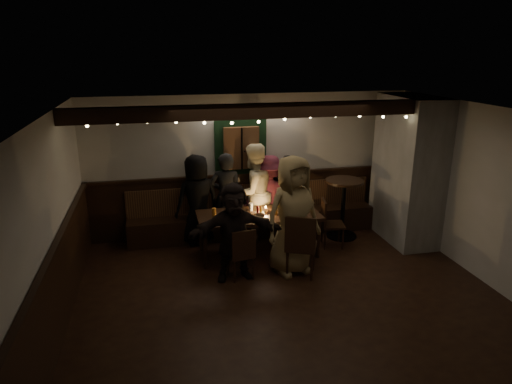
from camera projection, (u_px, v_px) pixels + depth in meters
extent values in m
cube|color=black|center=(287.00, 294.00, 6.55)|extent=(6.00, 5.00, 0.01)
cube|color=black|center=(291.00, 112.00, 5.76)|extent=(6.00, 5.00, 0.01)
cube|color=beige|center=(251.00, 165.00, 8.48)|extent=(6.00, 0.01, 2.60)
cube|color=beige|center=(51.00, 227.00, 5.53)|extent=(0.01, 5.00, 2.60)
cube|color=beige|center=(483.00, 194.00, 6.78)|extent=(0.01, 5.00, 2.60)
cube|color=black|center=(251.00, 203.00, 8.68)|extent=(6.00, 0.05, 1.10)
cube|color=black|center=(62.00, 282.00, 5.76)|extent=(0.05, 5.00, 1.10)
cube|color=gray|center=(408.00, 170.00, 8.10)|extent=(0.70, 1.40, 2.60)
cube|color=black|center=(254.00, 224.00, 8.55)|extent=(4.60, 0.45, 0.45)
cube|color=#361D12|center=(252.00, 197.00, 8.58)|extent=(4.60, 0.06, 0.50)
cube|color=black|center=(241.00, 147.00, 8.28)|extent=(0.95, 0.04, 1.00)
cube|color=#361D12|center=(241.00, 148.00, 8.22)|extent=(0.64, 0.12, 0.76)
cube|color=black|center=(272.00, 111.00, 6.72)|extent=(6.00, 0.16, 0.22)
sphere|color=#FFE599|center=(87.00, 126.00, 6.20)|extent=(0.04, 0.04, 0.04)
sphere|color=#FFE599|center=(117.00, 123.00, 6.28)|extent=(0.04, 0.04, 0.04)
sphere|color=#FFE599|center=(147.00, 122.00, 6.36)|extent=(0.04, 0.04, 0.04)
sphere|color=#FFE599|center=(176.00, 122.00, 6.45)|extent=(0.04, 0.04, 0.04)
sphere|color=#FFE599|center=(204.00, 123.00, 6.54)|extent=(0.04, 0.04, 0.04)
sphere|color=#FFE599|center=(232.00, 123.00, 6.63)|extent=(0.04, 0.04, 0.04)
sphere|color=#FFE599|center=(259.00, 122.00, 6.71)|extent=(0.04, 0.04, 0.04)
sphere|color=#FFE599|center=(285.00, 119.00, 6.79)|extent=(0.04, 0.04, 0.04)
sphere|color=#FFE599|center=(310.00, 117.00, 6.86)|extent=(0.04, 0.04, 0.04)
sphere|color=#FFE599|center=(335.00, 116.00, 6.94)|extent=(0.04, 0.04, 0.04)
sphere|color=#FFE599|center=(360.00, 116.00, 7.03)|extent=(0.04, 0.04, 0.04)
sphere|color=#FFE599|center=(383.00, 117.00, 7.12)|extent=(0.04, 0.04, 0.04)
sphere|color=#FFE599|center=(406.00, 117.00, 7.21)|extent=(0.04, 0.04, 0.04)
sphere|color=#FFE599|center=(429.00, 116.00, 7.29)|extent=(0.04, 0.04, 0.04)
cube|color=black|center=(259.00, 216.00, 7.62)|extent=(2.03, 0.87, 0.06)
cylinder|color=black|center=(206.00, 249.00, 7.20)|extent=(0.07, 0.07, 0.67)
cylinder|color=black|center=(201.00, 232.00, 7.87)|extent=(0.07, 0.07, 0.67)
cylinder|color=black|center=(318.00, 239.00, 7.59)|extent=(0.07, 0.07, 0.67)
cylinder|color=black|center=(305.00, 224.00, 8.26)|extent=(0.07, 0.07, 0.67)
cylinder|color=#BF7226|center=(214.00, 212.00, 7.51)|extent=(0.07, 0.07, 0.14)
cylinder|color=#BF7226|center=(236.00, 216.00, 7.33)|extent=(0.07, 0.07, 0.14)
cylinder|color=silver|center=(251.00, 207.00, 7.75)|extent=(0.07, 0.07, 0.14)
cylinder|color=#BF7226|center=(276.00, 211.00, 7.57)|extent=(0.07, 0.07, 0.14)
cylinder|color=silver|center=(283.00, 204.00, 7.90)|extent=(0.07, 0.07, 0.14)
cylinder|color=#BF7226|center=(302.00, 209.00, 7.65)|extent=(0.07, 0.07, 0.14)
cylinder|color=white|center=(228.00, 222.00, 7.22)|extent=(0.25, 0.25, 0.01)
cube|color=#B2B2B7|center=(259.00, 214.00, 7.56)|extent=(0.16, 0.10, 0.05)
cylinder|color=#990C0C|center=(258.00, 211.00, 7.53)|extent=(0.03, 0.03, 0.16)
cylinder|color=gold|center=(261.00, 210.00, 7.55)|extent=(0.03, 0.03, 0.16)
cylinder|color=silver|center=(266.00, 210.00, 7.67)|extent=(0.05, 0.05, 0.08)
sphere|color=#FFB24C|center=(266.00, 207.00, 7.65)|extent=(0.03, 0.03, 0.03)
cube|color=black|center=(240.00, 254.00, 6.93)|extent=(0.43, 0.43, 0.04)
cube|color=black|center=(244.00, 244.00, 6.71)|extent=(0.37, 0.09, 0.42)
cylinder|color=black|center=(246.00, 260.00, 7.18)|extent=(0.03, 0.03, 0.36)
cylinder|color=black|center=(253.00, 268.00, 6.91)|extent=(0.03, 0.03, 0.36)
cylinder|color=black|center=(228.00, 263.00, 7.07)|extent=(0.03, 0.03, 0.36)
cylinder|color=black|center=(234.00, 272.00, 6.80)|extent=(0.03, 0.03, 0.36)
cube|color=black|center=(301.00, 246.00, 6.99)|extent=(0.61, 0.61, 0.04)
cube|color=black|center=(300.00, 234.00, 6.71)|extent=(0.44, 0.22, 0.53)
cylinder|color=black|center=(314.00, 257.00, 7.20)|extent=(0.04, 0.04, 0.45)
cylinder|color=black|center=(312.00, 267.00, 6.85)|extent=(0.04, 0.04, 0.45)
cylinder|color=black|center=(290.00, 255.00, 7.27)|extent=(0.04, 0.04, 0.45)
cylinder|color=black|center=(287.00, 265.00, 6.92)|extent=(0.04, 0.04, 0.45)
cube|color=black|center=(333.00, 225.00, 8.03)|extent=(0.45, 0.45, 0.04)
cube|color=black|center=(324.00, 212.00, 7.95)|extent=(0.11, 0.39, 0.44)
cylinder|color=black|center=(343.00, 239.00, 7.95)|extent=(0.03, 0.03, 0.38)
cylinder|color=black|center=(325.00, 239.00, 7.94)|extent=(0.03, 0.03, 0.38)
cylinder|color=black|center=(339.00, 232.00, 8.25)|extent=(0.03, 0.03, 0.38)
cylinder|color=black|center=(322.00, 232.00, 8.24)|extent=(0.03, 0.03, 0.38)
cylinder|color=black|center=(341.00, 235.00, 8.55)|extent=(0.56, 0.56, 0.03)
cylinder|color=black|center=(343.00, 209.00, 8.39)|extent=(0.08, 0.08, 1.08)
cylinder|color=black|center=(345.00, 181.00, 8.23)|extent=(0.69, 0.69, 0.04)
imported|color=black|center=(197.00, 200.00, 8.05)|extent=(0.91, 0.73, 1.63)
imported|color=black|center=(226.00, 197.00, 8.21)|extent=(0.68, 0.54, 1.63)
imported|color=beige|center=(253.00, 192.00, 8.23)|extent=(1.06, 0.95, 1.78)
imported|color=#4E1A28|center=(269.00, 196.00, 8.39)|extent=(1.01, 0.60, 1.53)
imported|color=black|center=(288.00, 195.00, 8.47)|extent=(0.96, 0.70, 1.52)
imported|color=black|center=(234.00, 232.00, 6.80)|extent=(1.42, 0.50, 1.51)
imported|color=olive|center=(292.00, 215.00, 6.96)|extent=(1.04, 0.82, 1.87)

